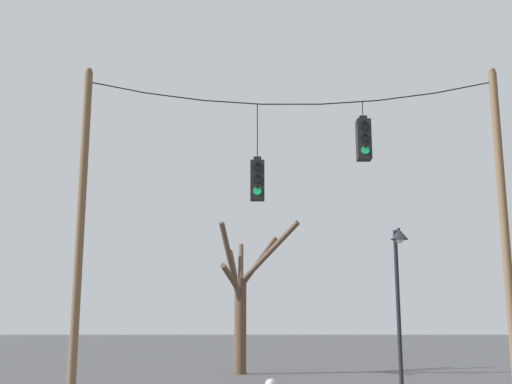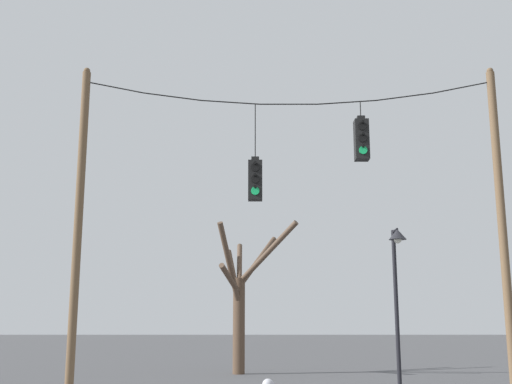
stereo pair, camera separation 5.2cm
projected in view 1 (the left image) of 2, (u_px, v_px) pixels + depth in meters
name	position (u px, v px, depth m)	size (l,w,h in m)	color
utility_pole_left	(79.00, 227.00, 15.28)	(0.20, 0.20, 8.05)	brown
utility_pole_right	(503.00, 227.00, 15.31)	(0.20, 0.20, 8.05)	brown
span_wire	(289.00, 97.00, 15.96)	(10.14, 0.03, 0.62)	black
traffic_light_over_intersection	(256.00, 180.00, 15.52)	(0.34, 0.46, 2.44)	black
traffic_light_near_right_pole	(362.00, 139.00, 15.73)	(0.34, 0.46, 1.50)	black
street_lamp	(397.00, 265.00, 18.48)	(0.51, 0.87, 4.47)	black
bare_tree	(242.00, 296.00, 23.35)	(2.89, 3.88, 5.31)	brown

